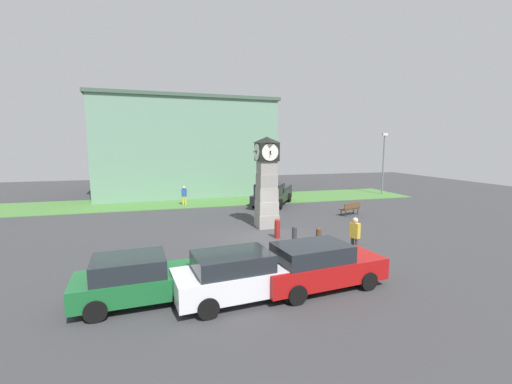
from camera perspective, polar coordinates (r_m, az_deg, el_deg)
name	(u,v)px	position (r m, az deg, el deg)	size (l,w,h in m)	color
ground_plane	(265,238)	(18.32, 1.55, -7.61)	(68.77, 68.77, 0.00)	#38383A
clock_tower	(267,182)	(20.12, 1.79, 1.60)	(1.62, 1.60, 5.35)	gray
bollard_near_tower	(319,239)	(16.38, 10.38, -7.64)	(0.26, 0.26, 1.09)	brown
bollard_mid_row	(294,235)	(17.26, 6.41, -7.07)	(0.25, 0.25, 0.90)	#333338
bollard_far_row	(277,228)	(18.15, 3.57, -6.04)	(0.30, 0.30, 1.05)	maroon
car_navy_sedan	(137,279)	(11.58, -19.23, -13.54)	(4.02, 2.13, 1.51)	#19602D
car_near_tower	(240,275)	(11.20, -2.76, -13.68)	(4.47, 2.26, 1.57)	silver
car_by_building	(318,265)	(12.22, 10.26, -11.91)	(4.65, 2.32, 1.57)	#A51111
pickup_truck	(272,194)	(27.70, 2.76, -0.29)	(4.74, 5.68, 1.85)	black
bench	(351,208)	(24.72, 15.50, -2.55)	(1.69, 1.01, 0.90)	brown
pedestrian_near_bench	(355,235)	(15.56, 16.14, -6.83)	(0.39, 0.46, 1.79)	#3F3F47
pedestrian_crossing_lot	(184,195)	(28.14, -11.89, -0.41)	(0.44, 0.31, 1.57)	gold
street_lamp_near_road	(384,159)	(35.69, 20.49, 5.18)	(0.50, 0.24, 5.97)	slate
warehouse_blue_far	(182,147)	(36.51, -12.25, 7.38)	(17.76, 13.32, 9.26)	gray
grass_verge_far	(184,202)	(29.91, -11.93, -1.60)	(41.26, 6.27, 0.04)	#477A38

